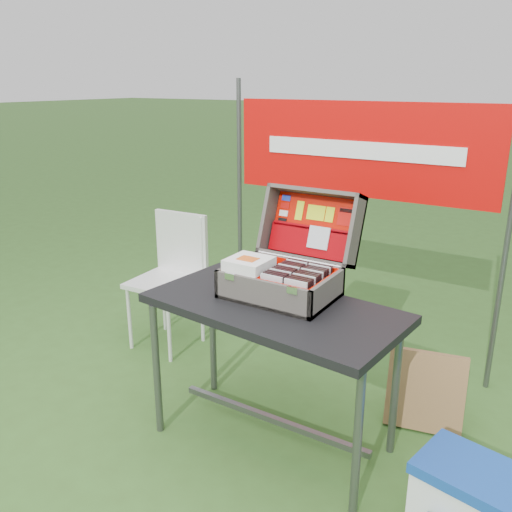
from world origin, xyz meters
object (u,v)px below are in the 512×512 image
Objects in this scene: chair at (165,284)px; table at (272,375)px; cardboard_box at (426,391)px; suitcase at (287,248)px; cooler at (468,504)px.

table is at bearing -28.06° from chair.
chair is (-1.11, 0.51, 0.07)m from table.
cardboard_box is at bearing 46.65° from table.
suitcase is 0.59× the size of chair.
table reaches higher than cardboard_box.
table reaches higher than cooler.
suitcase is 1.25m from chair.
suitcase is at bearing -160.93° from cardboard_box.
chair is 2.18× the size of cardboard_box.
cardboard_box is (0.61, 0.36, -0.75)m from suitcase.
table is at bearing -150.26° from cardboard_box.
cooler is at bearing -20.83° from chair.
chair reaches higher than table.
cooler is at bearing -73.52° from cardboard_box.
suitcase is at bearing -21.33° from chair.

